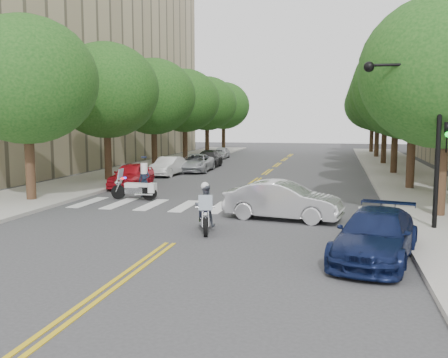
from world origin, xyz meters
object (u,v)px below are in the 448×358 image
(motorcycle_parked, at_px, (138,189))
(convertible, at_px, (283,200))
(sedan_blue, at_px, (376,236))
(motorcycle_police, at_px, (205,209))
(officer_standing, at_px, (144,181))

(motorcycle_parked, relative_size, convertible, 0.52)
(motorcycle_parked, xyz_separation_m, sedan_blue, (10.26, -8.20, 0.16))
(motorcycle_police, bearing_deg, officer_standing, -69.62)
(officer_standing, relative_size, convertible, 0.37)
(motorcycle_parked, height_order, convertible, motorcycle_parked)
(convertible, relative_size, sedan_blue, 0.96)
(motorcycle_parked, bearing_deg, motorcycle_police, -139.06)
(convertible, bearing_deg, officer_standing, 70.41)
(sedan_blue, bearing_deg, officer_standing, 152.08)
(motorcycle_parked, height_order, officer_standing, officer_standing)
(motorcycle_parked, distance_m, sedan_blue, 13.14)
(sedan_blue, bearing_deg, motorcycle_parked, 154.75)
(motorcycle_police, distance_m, sedan_blue, 5.92)
(motorcycle_parked, xyz_separation_m, convertible, (7.22, -3.18, 0.22))
(motorcycle_police, relative_size, officer_standing, 1.26)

